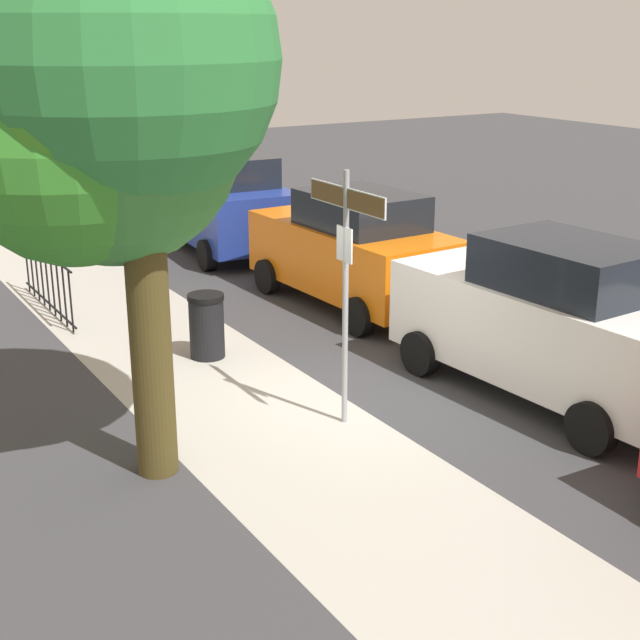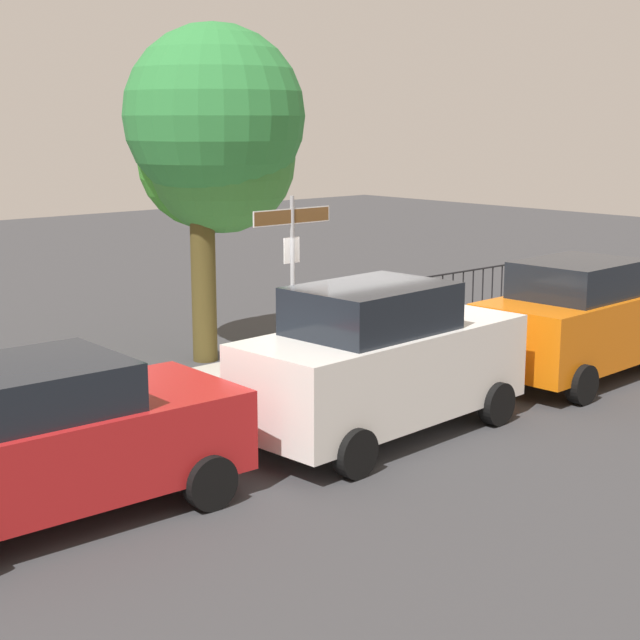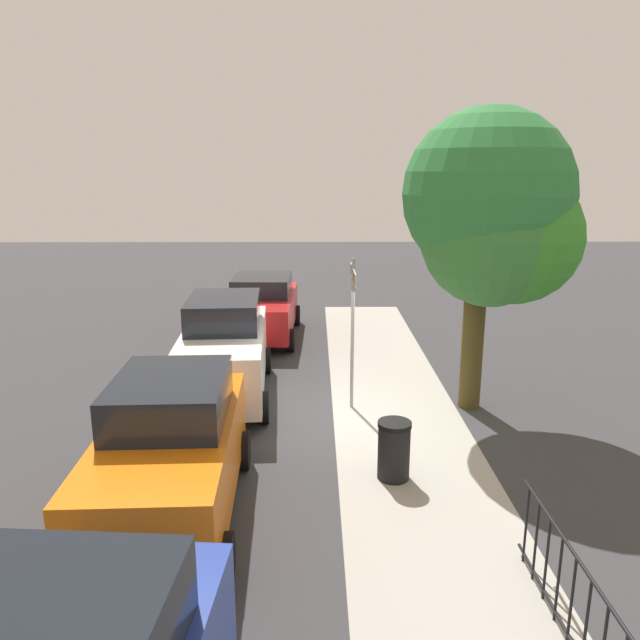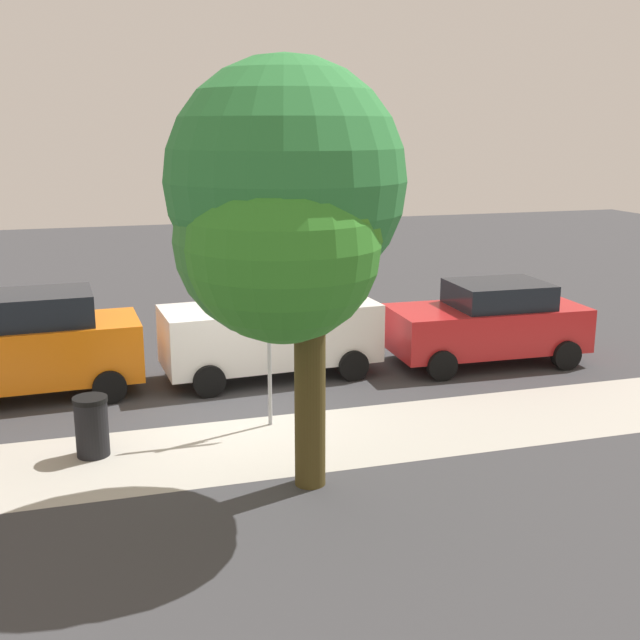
# 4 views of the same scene
# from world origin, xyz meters

# --- Properties ---
(ground_plane) EXTENTS (60.00, 60.00, 0.00)m
(ground_plane) POSITION_xyz_m (0.00, 0.00, 0.00)
(ground_plane) COLOR #38383A
(sidewalk_strip) EXTENTS (24.00, 2.60, 0.00)m
(sidewalk_strip) POSITION_xyz_m (2.00, 1.30, 0.00)
(sidewalk_strip) COLOR #A9A59A
(sidewalk_strip) RESTS_ON ground_plane
(street_sign) EXTENTS (1.58, 0.07, 3.17)m
(street_sign) POSITION_xyz_m (-0.54, 0.40, 2.23)
(street_sign) COLOR #9EA0A5
(street_sign) RESTS_ON ground_plane
(shade_tree) EXTENTS (3.25, 3.41, 6.05)m
(shade_tree) POSITION_xyz_m (-0.16, 3.09, 4.01)
(shade_tree) COLOR #483C1B
(shade_tree) RESTS_ON ground_plane
(car_white) EXTENTS (4.54, 2.15, 2.18)m
(car_white) POSITION_xyz_m (-1.25, -2.35, 1.07)
(car_white) COLOR white
(car_white) RESTS_ON ground_plane
(car_orange) EXTENTS (4.31, 2.12, 2.05)m
(car_orange) POSITION_xyz_m (3.55, -2.41, 1.02)
(car_orange) COLOR orange
(car_orange) RESTS_ON ground_plane
(car_blue) EXTENTS (4.21, 2.34, 2.14)m
(car_blue) POSITION_xyz_m (8.36, -2.22, 1.06)
(car_blue) COLOR navy
(car_blue) RESTS_ON ground_plane
(car_black) EXTENTS (4.44, 2.05, 1.89)m
(car_black) POSITION_xyz_m (13.15, -2.46, 0.95)
(car_black) COLOR black
(car_black) RESTS_ON ground_plane
(iron_fence) EXTENTS (3.12, 0.04, 1.07)m
(iron_fence) POSITION_xyz_m (6.03, 2.30, 0.56)
(iron_fence) COLOR black
(iron_fence) RESTS_ON ground_plane
(trash_bin) EXTENTS (0.55, 0.55, 0.98)m
(trash_bin) POSITION_xyz_m (2.48, 0.90, 0.49)
(trash_bin) COLOR black
(trash_bin) RESTS_ON ground_plane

